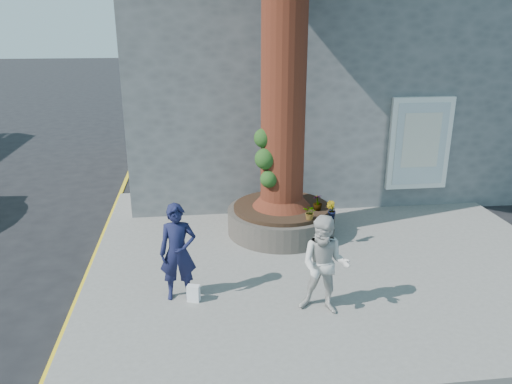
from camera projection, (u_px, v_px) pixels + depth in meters
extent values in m
plane|color=black|center=(256.00, 284.00, 8.91)|extent=(120.00, 120.00, 0.00)
cube|color=slate|center=(324.00, 252.00, 10.00)|extent=(9.00, 8.00, 0.12)
cube|color=yellow|center=(91.00, 268.00, 9.49)|extent=(0.10, 30.00, 0.01)
cube|color=#54575A|center=(309.00, 72.00, 14.98)|extent=(10.00, 8.00, 6.00)
cube|color=white|center=(419.00, 144.00, 11.80)|extent=(1.50, 0.12, 2.20)
cube|color=silver|center=(421.00, 144.00, 11.75)|extent=(1.25, 0.04, 1.95)
cube|color=silver|center=(421.00, 140.00, 11.70)|extent=(0.90, 0.02, 1.30)
cylinder|color=black|center=(281.00, 220.00, 10.75)|extent=(2.30, 2.30, 0.52)
cylinder|color=black|center=(281.00, 207.00, 10.66)|extent=(2.04, 2.04, 0.08)
cylinder|color=#441F11|center=(285.00, 20.00, 9.43)|extent=(0.90, 0.90, 7.50)
cone|color=#441F11|center=(282.00, 190.00, 10.53)|extent=(1.24, 1.24, 0.70)
sphere|color=#173712|center=(265.00, 159.00, 10.05)|extent=(0.44, 0.44, 0.44)
sphere|color=#173712|center=(269.00, 179.00, 10.10)|extent=(0.36, 0.36, 0.36)
sphere|color=#173712|center=(264.00, 138.00, 10.04)|extent=(0.40, 0.40, 0.40)
imported|color=#131636|center=(178.00, 252.00, 8.00)|extent=(0.60, 0.40, 1.63)
imported|color=beige|center=(325.00, 265.00, 7.61)|extent=(0.94, 0.85, 1.59)
cube|color=white|center=(194.00, 293.00, 8.10)|extent=(0.23, 0.17, 0.28)
imported|color=gray|center=(288.00, 185.00, 11.38)|extent=(0.23, 0.24, 0.38)
imported|color=gray|center=(331.00, 210.00, 9.89)|extent=(0.27, 0.27, 0.36)
imported|color=gray|center=(318.00, 202.00, 10.33)|extent=(0.23, 0.23, 0.34)
imported|color=gray|center=(310.00, 212.00, 9.85)|extent=(0.36, 0.36, 0.30)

